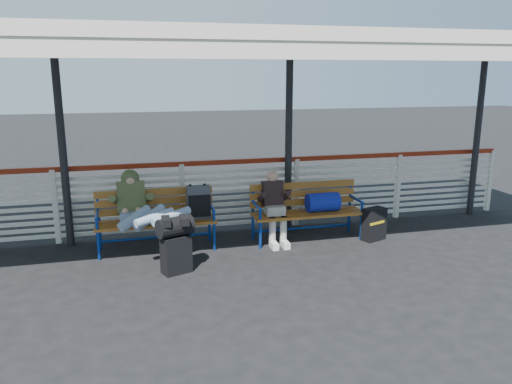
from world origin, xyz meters
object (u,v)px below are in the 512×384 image
object	(u,v)px
bench_left	(171,210)
suitcase_side	(374,224)
bench_right	(313,204)
companion_person	(275,206)
luggage_stack	(176,243)
traveler_man	(147,212)

from	to	relation	value
bench_left	suitcase_side	distance (m)	3.26
bench_right	companion_person	world-z (taller)	companion_person
companion_person	suitcase_side	distance (m)	1.66
luggage_stack	suitcase_side	xyz separation A→B (m)	(3.25, 0.60, -0.16)
luggage_stack	companion_person	world-z (taller)	companion_person
luggage_stack	companion_person	bearing A→B (deg)	7.82
companion_person	suitcase_side	bearing A→B (deg)	-10.54
traveler_man	bench_right	bearing A→B (deg)	4.82
bench_left	traveler_man	world-z (taller)	traveler_man
traveler_man	companion_person	size ratio (longest dim) A/B	1.43
bench_right	traveler_man	world-z (taller)	traveler_man
luggage_stack	traveler_man	size ratio (longest dim) A/B	0.48
bench_left	bench_right	bearing A→B (deg)	-2.95
traveler_man	bench_left	bearing A→B (deg)	41.59
bench_right	companion_person	size ratio (longest dim) A/B	1.57
luggage_stack	traveler_man	world-z (taller)	traveler_man
bench_left	bench_right	size ratio (longest dim) A/B	1.00
bench_left	luggage_stack	bearing A→B (deg)	-92.14
luggage_stack	bench_right	world-z (taller)	bench_right
bench_left	companion_person	world-z (taller)	companion_person
bench_right	companion_person	bearing A→B (deg)	-178.60
luggage_stack	companion_person	size ratio (longest dim) A/B	0.69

